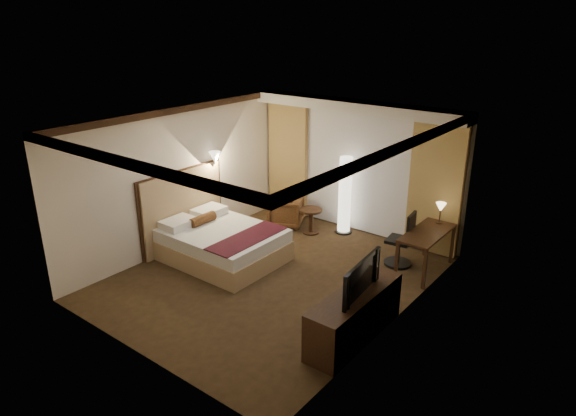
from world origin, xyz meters
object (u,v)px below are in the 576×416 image
Objects in this scene: bed at (223,244)px; office_chair at (399,238)px; desk at (425,252)px; television at (355,272)px; side_table at (311,221)px; armchair at (285,210)px; dresser at (355,315)px; floor_lamp at (345,195)px.

office_chair is at bearing 34.07° from bed.
office_chair is at bearing -174.07° from desk.
side_table is at bearing 38.95° from television.
dresser is at bearing 24.53° from armchair.
armchair is at bearing 45.42° from television.
office_chair is 0.97× the size of television.
side_table is 0.51× the size of office_chair.
bed is at bearing -105.59° from side_table.
television is (2.06, -3.07, 0.19)m from floor_lamp.
bed is 3.93× the size of side_table.
dresser is 0.65m from television.
television reaches higher than office_chair.
armchair is 0.43× the size of floor_lamp.
floor_lamp is 0.90× the size of dresser.
floor_lamp is 1.59× the size of office_chair.
desk is (2.04, -0.60, -0.44)m from floor_lamp.
floor_lamp is 1.54× the size of television.
television reaches higher than armchair.
floor_lamp is at bearing 124.22° from dresser.
office_chair reaches higher than dresser.
side_table is at bearing 167.39° from office_chair.
desk is 0.50m from office_chair.
desk is at bearing -16.37° from floor_lamp.
armchair is 0.68× the size of office_chair.
television reaches higher than dresser.
dresser is at bearing -95.49° from television.
desk is 1.27× the size of office_chair.
side_table is at bearing 62.80° from armchair.
television is (-0.03, 0.00, 0.65)m from dresser.
floor_lamp is (1.08, 2.43, 0.51)m from bed.
television is at bearing -89.54° from desk.
office_chair reaches higher than side_table.
floor_lamp is 3.74m from dresser.
desk reaches higher than bed.
floor_lamp is at bearing 28.34° from television.
floor_lamp reaches higher than office_chair.
armchair is 0.67m from side_table.
office_chair is at bearing -5.79° from side_table.
bed is 2.07m from side_table.
desk is (2.56, -0.16, 0.11)m from side_table.
desk is at bearing 91.16° from dresser.
bed is 2.94× the size of armchair.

